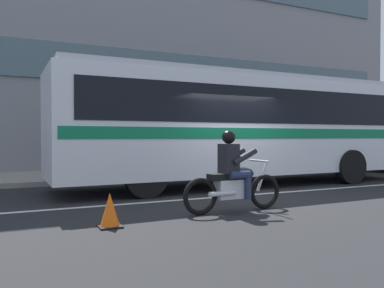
{
  "coord_description": "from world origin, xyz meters",
  "views": [
    {
      "loc": [
        -5.21,
        -8.67,
        1.44
      ],
      "look_at": [
        -1.48,
        -0.65,
        1.27
      ],
      "focal_mm": 36.3,
      "sensor_mm": 36.0,
      "label": 1
    }
  ],
  "objects_px": {
    "transit_bus": "(244,122)",
    "motorcycle_with_rider": "(233,178)",
    "fire_hydrant": "(114,165)",
    "traffic_cone": "(110,211)"
  },
  "relations": [
    {
      "from": "transit_bus",
      "to": "motorcycle_with_rider",
      "type": "distance_m",
      "value": 4.46
    },
    {
      "from": "transit_bus",
      "to": "motorcycle_with_rider",
      "type": "height_order",
      "value": "transit_bus"
    },
    {
      "from": "transit_bus",
      "to": "motorcycle_with_rider",
      "type": "relative_size",
      "value": 5.25
    },
    {
      "from": "motorcycle_with_rider",
      "to": "fire_hydrant",
      "type": "xyz_separation_m",
      "value": [
        -0.81,
        6.27,
        -0.14
      ]
    },
    {
      "from": "fire_hydrant",
      "to": "traffic_cone",
      "type": "height_order",
      "value": "fire_hydrant"
    },
    {
      "from": "motorcycle_with_rider",
      "to": "fire_hydrant",
      "type": "relative_size",
      "value": 2.86
    },
    {
      "from": "transit_bus",
      "to": "fire_hydrant",
      "type": "relative_size",
      "value": 14.99
    },
    {
      "from": "transit_bus",
      "to": "fire_hydrant",
      "type": "xyz_separation_m",
      "value": [
        -3.29,
        2.78,
        -1.36
      ]
    },
    {
      "from": "fire_hydrant",
      "to": "traffic_cone",
      "type": "distance_m",
      "value": 6.74
    },
    {
      "from": "traffic_cone",
      "to": "fire_hydrant",
      "type": "bearing_deg",
      "value": 76.02
    }
  ]
}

